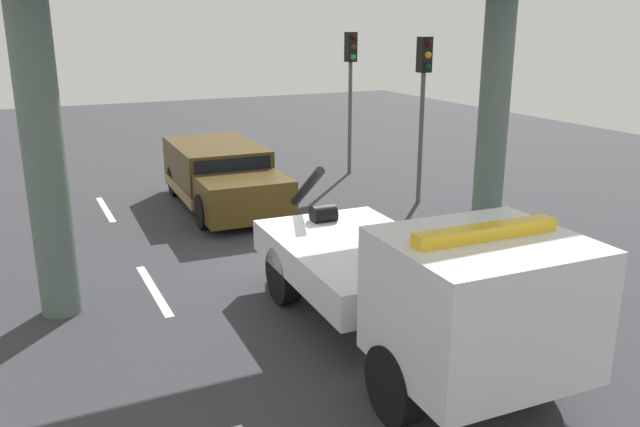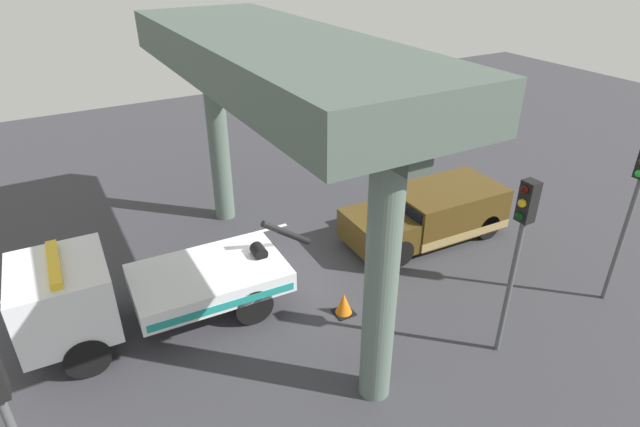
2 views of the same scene
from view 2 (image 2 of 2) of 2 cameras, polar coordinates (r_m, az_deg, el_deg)
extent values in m
cube|color=#38383D|center=(15.02, -3.19, -7.41)|extent=(60.00, 40.00, 0.10)
cube|color=silver|center=(19.93, 8.50, 2.11)|extent=(2.60, 0.16, 0.01)
cube|color=silver|center=(17.25, -7.58, -2.25)|extent=(2.60, 0.16, 0.01)
cube|color=silver|center=(16.44, -27.35, -7.29)|extent=(2.60, 0.16, 0.01)
cube|color=white|center=(13.76, -12.02, -6.88)|extent=(3.93, 2.54, 0.55)
cube|color=white|center=(13.24, -26.27, -8.22)|extent=(2.13, 2.38, 1.65)
cube|color=black|center=(13.10, -29.25, -7.50)|extent=(0.14, 2.21, 0.66)
cube|color=teal|center=(12.86, -10.42, -9.98)|extent=(3.65, 0.16, 0.20)
cylinder|color=black|center=(13.94, -3.71, -2.15)|extent=(1.42, 0.23, 1.07)
cylinder|color=black|center=(13.86, -6.71, -4.12)|extent=(0.38, 0.46, 0.36)
cube|color=yellow|center=(12.77, -27.13, -4.93)|extent=(0.31, 1.93, 0.16)
cylinder|color=black|center=(12.97, -24.13, -14.04)|extent=(1.01, 0.36, 1.00)
cylinder|color=black|center=(14.64, -24.96, -8.91)|extent=(1.01, 0.36, 1.00)
cylinder|color=black|center=(13.37, -7.35, -9.88)|extent=(1.01, 0.36, 1.00)
cylinder|color=black|center=(14.99, -10.20, -5.41)|extent=(1.01, 0.36, 1.00)
cube|color=#4C3814|center=(17.33, 13.61, 0.72)|extent=(3.54, 2.33, 1.35)
cube|color=#4C3814|center=(16.00, 6.39, -1.89)|extent=(1.81, 2.18, 0.95)
cube|color=black|center=(16.20, 8.98, 0.34)|extent=(0.13, 1.94, 0.59)
cube|color=#9E8451|center=(17.56, 13.43, -0.71)|extent=(3.56, 2.35, 0.28)
cylinder|color=black|center=(15.56, 8.72, -4.24)|extent=(0.85, 0.31, 0.84)
cylinder|color=black|center=(16.91, 4.99, -1.15)|extent=(0.85, 0.31, 0.84)
cylinder|color=black|center=(17.56, 17.80, -1.33)|extent=(0.85, 0.31, 0.84)
cylinder|color=black|center=(18.76, 13.83, 1.23)|extent=(0.85, 0.31, 0.84)
cylinder|color=#596B60|center=(10.06, 6.71, -7.44)|extent=(0.66, 0.66, 5.75)
cylinder|color=#596B60|center=(17.32, -11.10, 8.12)|extent=(0.66, 0.66, 5.75)
cube|color=#4B5B52|center=(12.32, -5.19, 16.70)|extent=(3.60, 11.05, 1.00)
cube|color=#3E4A43|center=(12.48, -5.05, 13.64)|extent=(0.50, 10.65, 0.36)
cylinder|color=#515456|center=(15.36, 30.06, -2.68)|extent=(0.12, 0.12, 3.56)
sphere|color=green|center=(14.46, 31.55, 3.74)|extent=(0.18, 0.18, 0.18)
cylinder|color=#515456|center=(12.42, 20.00, -7.81)|extent=(0.12, 0.12, 3.50)
cube|color=black|center=(11.33, 21.81, 1.25)|extent=(0.28, 0.32, 0.90)
sphere|color=#360605|center=(11.09, 21.55, 2.44)|extent=(0.18, 0.18, 0.18)
sphere|color=gold|center=(11.21, 21.28, 1.07)|extent=(0.18, 0.18, 0.18)
sphere|color=black|center=(11.34, 21.02, -0.28)|extent=(0.18, 0.18, 0.18)
cone|color=orange|center=(13.63, 2.62, -9.84)|extent=(0.46, 0.46, 0.60)
cube|color=black|center=(13.81, 2.59, -10.77)|extent=(0.50, 0.50, 0.03)
camera|label=1|loc=(17.55, -48.94, 5.45)|focal=36.56mm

